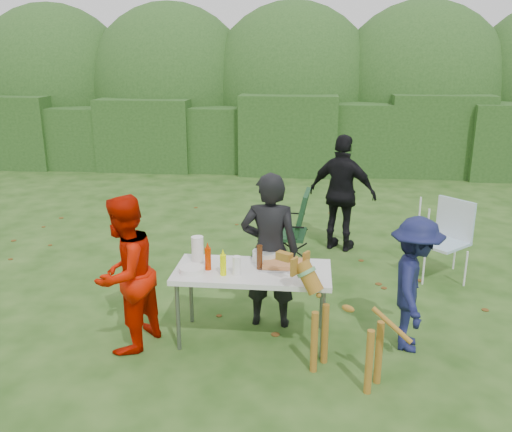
# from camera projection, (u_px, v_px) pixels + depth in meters

# --- Properties ---
(ground) EXTENTS (80.00, 80.00, 0.00)m
(ground) POSITION_uv_depth(u_px,v_px,m) (249.00, 341.00, 5.37)
(ground) COLOR #1E4211
(hedge_row) EXTENTS (22.00, 1.40, 1.70)m
(hedge_row) POSITION_uv_depth(u_px,v_px,m) (289.00, 135.00, 12.73)
(hedge_row) COLOR #23471C
(hedge_row) RESTS_ON ground
(shrub_backdrop) EXTENTS (20.00, 2.60, 3.20)m
(shrub_backdrop) POSITION_uv_depth(u_px,v_px,m) (292.00, 97.00, 14.03)
(shrub_backdrop) COLOR #3D6628
(shrub_backdrop) RESTS_ON ground
(folding_table) EXTENTS (1.50, 0.70, 0.74)m
(folding_table) POSITION_uv_depth(u_px,v_px,m) (253.00, 275.00, 5.22)
(folding_table) COLOR silver
(folding_table) RESTS_ON ground
(person_cook) EXTENTS (0.60, 0.40, 1.63)m
(person_cook) POSITION_uv_depth(u_px,v_px,m) (270.00, 251.00, 5.48)
(person_cook) COLOR black
(person_cook) RESTS_ON ground
(person_red_jacket) EXTENTS (0.77, 0.87, 1.51)m
(person_red_jacket) POSITION_uv_depth(u_px,v_px,m) (125.00, 274.00, 5.05)
(person_red_jacket) COLOR #C01200
(person_red_jacket) RESTS_ON ground
(person_black_puffy) EXTENTS (1.05, 0.75, 1.66)m
(person_black_puffy) POSITION_uv_depth(u_px,v_px,m) (342.00, 193.00, 7.63)
(person_black_puffy) COLOR black
(person_black_puffy) RESTS_ON ground
(child) EXTENTS (0.60, 0.91, 1.31)m
(child) POSITION_uv_depth(u_px,v_px,m) (414.00, 284.00, 5.08)
(child) COLOR #141842
(child) RESTS_ON ground
(dog) EXTENTS (1.12, 0.91, 1.01)m
(dog) POSITION_uv_depth(u_px,v_px,m) (347.00, 325.00, 4.63)
(dog) COLOR #946420
(dog) RESTS_ON ground
(camping_chair) EXTENTS (0.71, 0.71, 1.05)m
(camping_chair) POSITION_uv_depth(u_px,v_px,m) (283.00, 229.00, 7.07)
(camping_chair) COLOR #183C20
(camping_chair) RESTS_ON ground
(lawn_chair) EXTENTS (0.83, 0.83, 0.99)m
(lawn_chair) POSITION_uv_depth(u_px,v_px,m) (442.00, 240.00, 6.76)
(lawn_chair) COLOR #5194B3
(lawn_chair) RESTS_ON ground
(food_tray) EXTENTS (0.45, 0.30, 0.02)m
(food_tray) POSITION_uv_depth(u_px,v_px,m) (284.00, 266.00, 5.26)
(food_tray) COLOR #B7B7BA
(food_tray) RESTS_ON folding_table
(focaccia_bread) EXTENTS (0.40, 0.26, 0.04)m
(focaccia_bread) POSITION_uv_depth(u_px,v_px,m) (284.00, 264.00, 5.25)
(focaccia_bread) COLOR #CA7E47
(focaccia_bread) RESTS_ON food_tray
(mustard_bottle) EXTENTS (0.06, 0.06, 0.20)m
(mustard_bottle) POSITION_uv_depth(u_px,v_px,m) (223.00, 265.00, 5.05)
(mustard_bottle) COLOR #ECFE00
(mustard_bottle) RESTS_ON folding_table
(ketchup_bottle) EXTENTS (0.06, 0.06, 0.22)m
(ketchup_bottle) POSITION_uv_depth(u_px,v_px,m) (208.00, 259.00, 5.17)
(ketchup_bottle) COLOR #BC2A00
(ketchup_bottle) RESTS_ON folding_table
(beer_bottle) EXTENTS (0.06, 0.06, 0.24)m
(beer_bottle) POSITION_uv_depth(u_px,v_px,m) (260.00, 257.00, 5.18)
(beer_bottle) COLOR #47230F
(beer_bottle) RESTS_ON folding_table
(paper_towel_roll) EXTENTS (0.12, 0.12, 0.26)m
(paper_towel_roll) POSITION_uv_depth(u_px,v_px,m) (198.00, 249.00, 5.37)
(paper_towel_roll) COLOR white
(paper_towel_roll) RESTS_ON folding_table
(cup_stack) EXTENTS (0.08, 0.08, 0.18)m
(cup_stack) POSITION_uv_depth(u_px,v_px,m) (237.00, 266.00, 5.06)
(cup_stack) COLOR white
(cup_stack) RESTS_ON folding_table
(pasta_bowl) EXTENTS (0.26, 0.26, 0.10)m
(pasta_bowl) POSITION_uv_depth(u_px,v_px,m) (265.00, 256.00, 5.41)
(pasta_bowl) COLOR silver
(pasta_bowl) RESTS_ON folding_table
(plate_stack) EXTENTS (0.24, 0.24, 0.05)m
(plate_stack) POSITION_uv_depth(u_px,v_px,m) (192.00, 270.00, 5.14)
(plate_stack) COLOR white
(plate_stack) RESTS_ON folding_table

